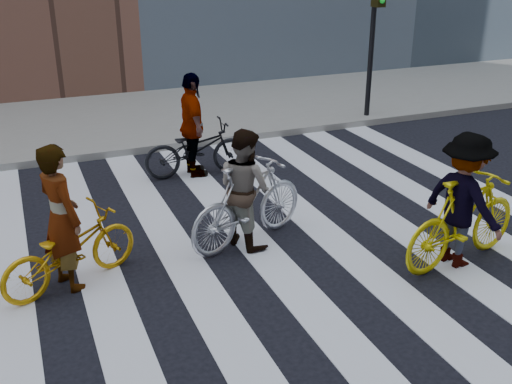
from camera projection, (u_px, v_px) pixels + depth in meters
ground at (304, 251)px, 8.38m from camera, size 100.00×100.00×0.00m
sidewalk_far at (167, 115)px, 14.75m from camera, size 100.00×5.00×0.15m
zebra_crosswalk at (304, 250)px, 8.38m from camera, size 8.25×10.00×0.01m
traffic_signal at (375, 25)px, 13.60m from camera, size 0.22×0.42×3.33m
bike_yellow_left at (70, 250)px, 7.38m from camera, size 1.93×1.33×0.96m
bike_silver_mid at (248, 203)px, 8.40m from camera, size 2.11×1.25×1.22m
bike_yellow_right at (463, 220)px, 7.86m from camera, size 2.13×0.94×1.24m
bike_dark_rear at (196, 149)px, 10.95m from camera, size 1.96×0.77×1.01m
rider_left at (61, 218)px, 7.19m from camera, size 0.68×0.80×1.86m
rider_mid at (245, 188)px, 8.29m from camera, size 0.89×1.00×1.70m
rider_right at (463, 201)px, 7.73m from camera, size 0.87×1.27×1.81m
rider_rear at (193, 126)px, 10.76m from camera, size 0.52×1.14×1.91m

